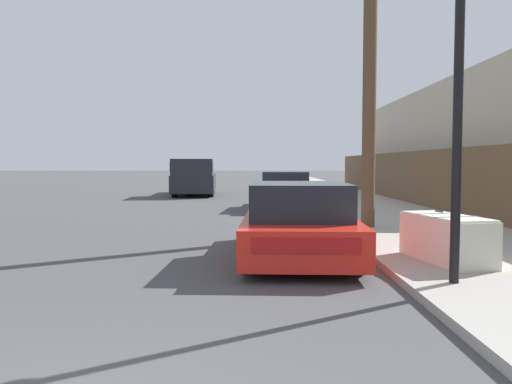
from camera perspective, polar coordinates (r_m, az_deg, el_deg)
sidewalk_curb at (r=26.00m, az=8.94°, el=-0.23°), size 4.20×63.00×0.12m
discarded_fridge at (r=8.31m, az=20.94°, el=-4.96°), size 1.02×1.77×0.74m
parked_sports_car_red at (r=8.68m, az=4.95°, el=-3.61°), size 2.02×4.33×1.31m
car_parked_mid at (r=18.21m, az=3.53°, el=0.11°), size 2.18×4.83×1.35m
pickup_truck at (r=25.61m, az=-7.04°, el=1.67°), size 2.42×5.72×1.85m
utility_pole at (r=12.54m, az=12.95°, el=16.58°), size 1.80×0.32×8.64m
street_lamp at (r=6.82m, az=22.15°, el=10.50°), size 0.26×0.26×4.08m
wooden_fence at (r=17.92m, az=19.51°, el=1.42°), size 0.08×32.75×1.98m
building_right_house at (r=26.52m, az=23.62°, el=4.92°), size 6.00×20.47×5.04m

